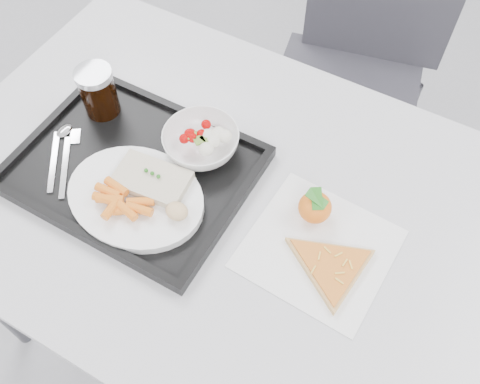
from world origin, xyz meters
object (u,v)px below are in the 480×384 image
(dinner_plate, at_px, (136,197))
(cola_glass, at_px, (98,91))
(table, at_px, (230,214))
(chair, at_px, (359,58))
(salad_bowl, at_px, (201,142))
(tray, at_px, (134,169))
(pizza_slice, at_px, (331,267))
(tangerine, at_px, (315,207))

(dinner_plate, distance_m, cola_glass, 0.25)
(table, bearing_deg, chair, 88.70)
(chair, height_order, cola_glass, chair)
(chair, relative_size, salad_bowl, 6.11)
(chair, height_order, tray, chair)
(table, bearing_deg, pizza_slice, -11.11)
(chair, relative_size, cola_glass, 8.61)
(cola_glass, height_order, tangerine, cola_glass)
(salad_bowl, distance_m, pizza_slice, 0.35)
(table, bearing_deg, dinner_plate, -144.76)
(chair, bearing_deg, table, -91.30)
(tray, relative_size, pizza_slice, 2.11)
(salad_bowl, bearing_deg, tangerine, -5.47)
(table, distance_m, tray, 0.21)
(chair, relative_size, tray, 2.07)
(tangerine, bearing_deg, dinner_plate, -155.53)
(chair, height_order, tangerine, chair)
(dinner_plate, height_order, cola_glass, cola_glass)
(tray, height_order, pizza_slice, tray)
(chair, bearing_deg, dinner_plate, -101.10)
(chair, xyz_separation_m, cola_glass, (-0.35, -0.66, 0.28))
(tray, bearing_deg, chair, 74.56)
(tray, distance_m, salad_bowl, 0.14)
(salad_bowl, xyz_separation_m, pizza_slice, (0.33, -0.11, -0.03))
(chair, bearing_deg, salad_bowl, -100.07)
(pizza_slice, bearing_deg, chair, 105.95)
(dinner_plate, xyz_separation_m, pizza_slice, (0.38, 0.06, -0.01))
(salad_bowl, distance_m, tangerine, 0.26)
(table, xyz_separation_m, cola_glass, (-0.34, 0.05, 0.14))
(pizza_slice, bearing_deg, tangerine, 131.53)
(table, distance_m, dinner_plate, 0.20)
(table, relative_size, tangerine, 17.53)
(tray, distance_m, dinner_plate, 0.08)
(table, height_order, dinner_plate, dinner_plate)
(table, distance_m, pizza_slice, 0.25)
(dinner_plate, relative_size, pizza_slice, 1.26)
(chair, distance_m, cola_glass, 0.80)
(dinner_plate, bearing_deg, cola_glass, 141.94)
(chair, bearing_deg, tangerine, -78.00)
(tangerine, bearing_deg, cola_glass, 178.47)
(chair, height_order, salad_bowl, chair)
(pizza_slice, bearing_deg, dinner_plate, -171.59)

